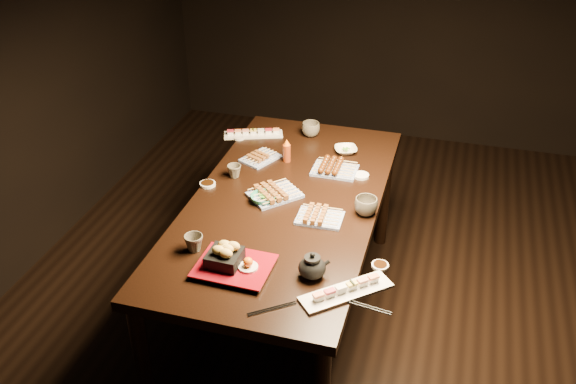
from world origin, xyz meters
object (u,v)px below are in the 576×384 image
object	(u,v)px
edamame_bowl_cream	(346,150)
teacup_far_left	(234,171)
tempura_tray	(234,259)
teacup_mid_right	(366,206)
sushi_platter_far	(253,132)
teapot	(312,265)
sushi_platter_near	(346,289)
yakitori_plate_right	(320,215)
edamame_bowl_green	(263,199)
dining_table	(285,262)
yakitori_plate_left	(260,155)
yakitori_plate_center	(275,191)
condiment_bottle	(287,150)
teacup_far_right	(311,129)

from	to	relation	value
edamame_bowl_cream	teacup_far_left	xyz separation A→B (m)	(-0.50, -0.43, 0.02)
tempura_tray	teacup_mid_right	size ratio (longest dim) A/B	2.82
sushi_platter_far	teapot	world-z (taller)	teapot
sushi_platter_near	yakitori_plate_right	distance (m)	0.53
edamame_bowl_green	teacup_mid_right	world-z (taller)	teacup_mid_right
dining_table	teapot	bearing A→B (deg)	-79.26
dining_table	sushi_platter_near	world-z (taller)	sushi_platter_near
yakitori_plate_left	tempura_tray	bearing A→B (deg)	-142.91
yakitori_plate_center	condiment_bottle	distance (m)	0.37
yakitori_plate_right	teacup_far_left	world-z (taller)	teacup_far_left
teacup_mid_right	dining_table	bearing A→B (deg)	178.69
yakitori_plate_right	tempura_tray	bearing A→B (deg)	-119.90
dining_table	teacup_mid_right	distance (m)	0.58
sushi_platter_near	teacup_mid_right	distance (m)	0.59
tempura_tray	teapot	size ratio (longest dim) A/B	2.30
dining_table	condiment_bottle	bearing A→B (deg)	88.92
sushi_platter_far	yakitori_plate_left	world-z (taller)	yakitori_plate_left
teacup_mid_right	yakitori_plate_left	bearing A→B (deg)	149.68
yakitori_plate_left	tempura_tray	distance (m)	0.97
yakitori_plate_left	teapot	size ratio (longest dim) A/B	1.47
sushi_platter_near	teacup_far_left	distance (m)	1.05
sushi_platter_near	condiment_bottle	world-z (taller)	condiment_bottle
teacup_far_right	yakitori_plate_left	bearing A→B (deg)	-118.40
dining_table	sushi_platter_far	xyz separation A→B (m)	(-0.38, 0.64, 0.40)
sushi_platter_far	condiment_bottle	bearing A→B (deg)	117.84
teapot	condiment_bottle	xyz separation A→B (m)	(-0.37, 0.92, 0.01)
yakitori_plate_center	teapot	size ratio (longest dim) A/B	1.79
sushi_platter_near	teapot	world-z (taller)	teapot
yakitori_plate_left	teacup_mid_right	size ratio (longest dim) A/B	1.80
edamame_bowl_green	yakitori_plate_left	bearing A→B (deg)	110.01
yakitori_plate_right	edamame_bowl_green	distance (m)	0.31
edamame_bowl_cream	yakitori_plate_right	bearing A→B (deg)	-88.55
teacup_far_right	edamame_bowl_green	bearing A→B (deg)	-93.25
dining_table	yakitori_plate_center	bearing A→B (deg)	142.05
yakitori_plate_left	edamame_bowl_green	xyz separation A→B (m)	(0.15, -0.41, -0.01)
sushi_platter_far	edamame_bowl_green	world-z (taller)	sushi_platter_far
sushi_platter_near	yakitori_plate_left	distance (m)	1.18
yakitori_plate_left	teacup_far_right	distance (m)	0.41
sushi_platter_far	yakitori_plate_center	bearing A→B (deg)	97.08
yakitori_plate_left	edamame_bowl_green	world-z (taller)	yakitori_plate_left
dining_table	teacup_far_right	size ratio (longest dim) A/B	17.14
teapot	teacup_far_right	bearing A→B (deg)	71.39
teapot	dining_table	bearing A→B (deg)	83.74
teacup_far_right	sushi_platter_far	bearing A→B (deg)	-164.33
yakitori_plate_left	condiment_bottle	distance (m)	0.15
edamame_bowl_green	tempura_tray	distance (m)	0.54
sushi_platter_near	teacup_far_left	world-z (taller)	teacup_far_left
teacup_far_left	condiment_bottle	size ratio (longest dim) A/B	0.56
teacup_far_left	sushi_platter_near	bearing A→B (deg)	-45.26
edamame_bowl_cream	teacup_far_left	size ratio (longest dim) A/B	1.69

